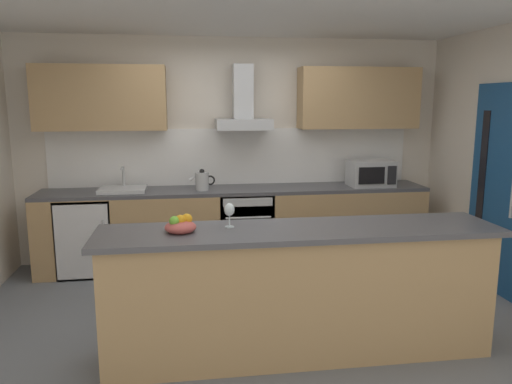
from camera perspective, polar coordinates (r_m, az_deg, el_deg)
name	(u,v)px	position (r m, az deg, el deg)	size (l,w,h in m)	color
ground	(254,318)	(4.47, -0.24, -14.39)	(5.97, 4.52, 0.02)	slate
ceiling	(254,6)	(4.13, -0.27, 20.78)	(5.97, 4.52, 0.02)	white
wall_back	(233,150)	(5.90, -2.71, 4.89)	(5.97, 0.12, 2.60)	silver
backsplash_tile	(233,157)	(5.83, -2.64, 4.14)	(4.23, 0.02, 0.66)	white
counter_back	(237,227)	(5.67, -2.27, -4.06)	(4.38, 0.60, 0.90)	tan
counter_island	(299,291)	(3.70, 5.06, -11.44)	(2.91, 0.64, 0.98)	tan
upper_cabinets	(234,98)	(5.64, -2.54, 10.84)	(4.32, 0.32, 0.70)	tan
side_door	(498,189)	(5.38, 26.27, 0.34)	(0.08, 0.85, 2.05)	navy
oven	(245,226)	(5.65, -1.30, -4.00)	(0.60, 0.62, 0.80)	slate
refrigerator	(87,235)	(5.73, -18.99, -4.75)	(0.58, 0.60, 0.85)	white
microwave	(371,173)	(5.87, 13.18, 2.14)	(0.50, 0.38, 0.30)	#B7BABC
sink	(123,189)	(5.57, -15.23, 0.35)	(0.50, 0.40, 0.26)	silver
kettle	(202,181)	(5.47, -6.27, 1.30)	(0.29, 0.15, 0.24)	#B7BABC
range_hood	(243,109)	(5.60, -1.52, 9.60)	(0.62, 0.45, 0.72)	#B7BABC
wine_glass	(229,210)	(3.54, -3.12, -2.16)	(0.08, 0.08, 0.18)	silver
fruit_bowl	(181,226)	(3.46, -8.75, -3.87)	(0.22, 0.22, 0.13)	#B24C47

